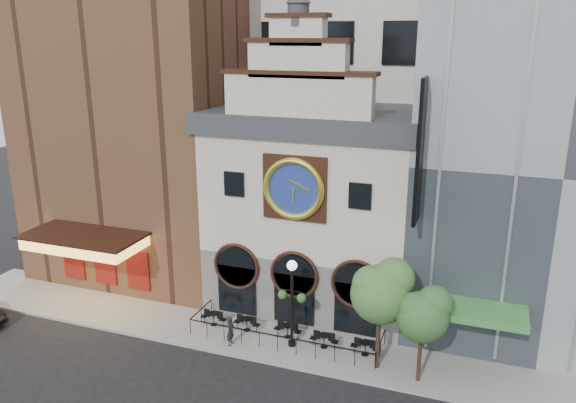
% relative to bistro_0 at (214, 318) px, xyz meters
% --- Properties ---
extents(ground, '(120.00, 120.00, 0.00)m').
position_rel_bistro_0_xyz_m(ground, '(4.52, -2.56, -0.61)').
color(ground, black).
rests_on(ground, ground).
extents(sidewalk, '(44.00, 5.00, 0.15)m').
position_rel_bistro_0_xyz_m(sidewalk, '(4.52, -0.06, -0.54)').
color(sidewalk, gray).
rests_on(sidewalk, ground).
extents(clock_building, '(12.60, 8.78, 18.65)m').
position_rel_bistro_0_xyz_m(clock_building, '(4.52, 5.27, 6.07)').
color(clock_building, '#605E5B').
rests_on(clock_building, ground).
extents(theater_building, '(14.00, 15.60, 25.00)m').
position_rel_bistro_0_xyz_m(theater_building, '(-8.48, 7.40, 11.99)').
color(theater_building, brown).
rests_on(theater_building, ground).
extents(retail_building, '(14.00, 14.40, 20.00)m').
position_rel_bistro_0_xyz_m(retail_building, '(17.51, 7.43, 9.53)').
color(retail_building, gray).
rests_on(retail_building, ground).
extents(cafe_railing, '(10.60, 2.60, 0.90)m').
position_rel_bistro_0_xyz_m(cafe_railing, '(4.52, -0.06, -0.01)').
color(cafe_railing, black).
rests_on(cafe_railing, sidewalk).
extents(bistro_0, '(1.58, 0.68, 0.90)m').
position_rel_bistro_0_xyz_m(bistro_0, '(0.00, 0.00, 0.00)').
color(bistro_0, black).
rests_on(bistro_0, sidewalk).
extents(bistro_1, '(1.58, 0.68, 0.90)m').
position_rel_bistro_0_xyz_m(bistro_1, '(2.09, 0.08, 0.00)').
color(bistro_1, black).
rests_on(bistro_1, sidewalk).
extents(bistro_2, '(1.58, 0.68, 0.90)m').
position_rel_bistro_0_xyz_m(bistro_2, '(4.56, 0.16, 0.00)').
color(bistro_2, black).
rests_on(bistro_2, sidewalk).
extents(bistro_3, '(1.58, 0.68, 0.90)m').
position_rel_bistro_0_xyz_m(bistro_3, '(6.78, -0.16, 0.00)').
color(bistro_3, black).
rests_on(bistro_3, sidewalk).
extents(bistro_4, '(1.58, 0.68, 0.90)m').
position_rel_bistro_0_xyz_m(bistro_4, '(9.05, -0.14, 0.00)').
color(bistro_4, black).
rests_on(bistro_4, sidewalk).
extents(pedestrian, '(0.44, 0.64, 1.71)m').
position_rel_bistro_0_xyz_m(pedestrian, '(1.88, -1.62, 0.39)').
color(pedestrian, black).
rests_on(pedestrian, sidewalk).
extents(lamppost, '(1.61, 0.55, 5.02)m').
position_rel_bistro_0_xyz_m(lamppost, '(5.07, -0.60, 2.64)').
color(lamppost, black).
rests_on(lamppost, sidewalk).
extents(tree_left, '(2.60, 2.50, 5.01)m').
position_rel_bistro_0_xyz_m(tree_left, '(12.03, -1.47, 3.21)').
color(tree_left, '#382619').
rests_on(tree_left, sidewalk).
extents(tree_right, '(3.08, 2.96, 5.93)m').
position_rel_bistro_0_xyz_m(tree_right, '(9.90, -1.02, 3.88)').
color(tree_right, '#382619').
rests_on(tree_right, sidewalk).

